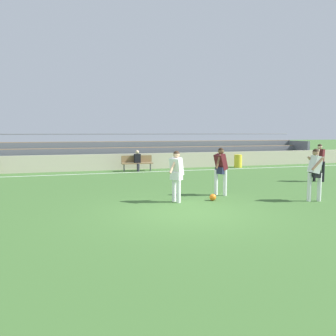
# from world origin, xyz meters

# --- Properties ---
(ground_plane) EXTENTS (160.00, 160.00, 0.00)m
(ground_plane) POSITION_xyz_m (0.00, 0.00, 0.00)
(ground_plane) COLOR #3D662D
(field_line_sideline) EXTENTS (44.00, 0.12, 0.01)m
(field_line_sideline) POSITION_xyz_m (0.00, 10.26, 0.00)
(field_line_sideline) COLOR white
(field_line_sideline) RESTS_ON ground
(sideline_wall) EXTENTS (48.00, 0.16, 0.96)m
(sideline_wall) POSITION_xyz_m (0.00, 11.85, 0.48)
(sideline_wall) COLOR beige
(sideline_wall) RESTS_ON ground
(bleacher_stand) EXTENTS (27.08, 2.86, 2.15)m
(bleacher_stand) POSITION_xyz_m (1.20, 14.22, 0.90)
(bleacher_stand) COLOR #897051
(bleacher_stand) RESTS_ON ground
(bench_near_wall_gap) EXTENTS (1.80, 0.40, 0.90)m
(bench_near_wall_gap) POSITION_xyz_m (1.03, 10.92, 0.55)
(bench_near_wall_gap) COLOR olive
(bench_near_wall_gap) RESTS_ON ground
(trash_bin) EXTENTS (0.49, 0.49, 0.82)m
(trash_bin) POSITION_xyz_m (7.64, 10.97, 0.41)
(trash_bin) COLOR yellow
(trash_bin) RESTS_ON ground
(spectator_seated) EXTENTS (0.36, 0.42, 1.21)m
(spectator_seated) POSITION_xyz_m (1.03, 10.81, 0.70)
(spectator_seated) COLOR #2D2D38
(spectator_seated) RESTS_ON ground
(player_dark_dropping_back) EXTENTS (0.59, 0.48, 1.70)m
(player_dark_dropping_back) POSITION_xyz_m (2.07, 2.21, 1.01)
(player_dark_dropping_back) COLOR white
(player_dark_dropping_back) RESTS_ON ground
(player_white_challenging) EXTENTS (0.65, 0.49, 1.65)m
(player_white_challenging) POSITION_xyz_m (0.16, 1.51, 0.98)
(player_white_challenging) COLOR white
(player_white_challenging) RESTS_ON ground
(player_dark_wide_left) EXTENTS (0.63, 0.47, 1.71)m
(player_dark_wide_left) POSITION_xyz_m (7.92, 4.05, 1.02)
(player_dark_wide_left) COLOR black
(player_dark_wide_left) RESTS_ON ground
(player_white_on_ball) EXTENTS (0.57, 0.52, 1.71)m
(player_white_on_ball) POSITION_xyz_m (4.48, 0.28, 1.03)
(player_white_on_ball) COLOR white
(player_white_on_ball) RESTS_ON ground
(soccer_ball) EXTENTS (0.22, 0.22, 0.22)m
(soccer_ball) POSITION_xyz_m (1.39, 1.39, 0.11)
(soccer_ball) COLOR orange
(soccer_ball) RESTS_ON ground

